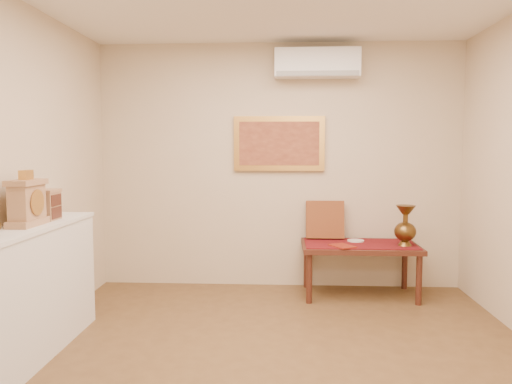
# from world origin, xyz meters

# --- Properties ---
(floor) EXTENTS (4.50, 4.50, 0.00)m
(floor) POSITION_xyz_m (0.00, 0.00, 0.00)
(floor) COLOR brown
(floor) RESTS_ON ground
(wall_back) EXTENTS (4.00, 0.02, 2.70)m
(wall_back) POSITION_xyz_m (0.00, 2.25, 1.35)
(wall_back) COLOR beige
(wall_back) RESTS_ON ground
(wall_front) EXTENTS (4.00, 0.02, 2.70)m
(wall_front) POSITION_xyz_m (0.00, -2.25, 1.35)
(wall_front) COLOR beige
(wall_front) RESTS_ON ground
(table_cloth) EXTENTS (1.14, 0.59, 0.01)m
(table_cloth) POSITION_xyz_m (0.85, 1.88, 0.55)
(table_cloth) COLOR maroon
(table_cloth) RESTS_ON low_table
(brass_urn_tall) EXTENTS (0.22, 0.22, 0.50)m
(brass_urn_tall) POSITION_xyz_m (1.29, 1.79, 0.81)
(brass_urn_tall) COLOR brown
(brass_urn_tall) RESTS_ON table_cloth
(plate) EXTENTS (0.18, 0.18, 0.01)m
(plate) POSITION_xyz_m (0.82, 2.00, 0.56)
(plate) COLOR white
(plate) RESTS_ON table_cloth
(menu) EXTENTS (0.28, 0.31, 0.01)m
(menu) POSITION_xyz_m (0.65, 1.69, 0.56)
(menu) COLOR maroon
(menu) RESTS_ON table_cloth
(cushion) EXTENTS (0.41, 0.18, 0.42)m
(cushion) POSITION_xyz_m (0.51, 2.15, 0.76)
(cushion) COLOR #5C1712
(cushion) RESTS_ON table_cloth
(display_ledge) EXTENTS (0.37, 2.02, 0.98)m
(display_ledge) POSITION_xyz_m (-1.82, 0.00, 0.49)
(display_ledge) COLOR silver
(display_ledge) RESTS_ON floor
(mantel_clock) EXTENTS (0.17, 0.36, 0.41)m
(mantel_clock) POSITION_xyz_m (-1.82, 0.21, 1.15)
(mantel_clock) COLOR tan
(mantel_clock) RESTS_ON display_ledge
(wooden_chest) EXTENTS (0.16, 0.21, 0.24)m
(wooden_chest) POSITION_xyz_m (-1.82, 0.51, 1.10)
(wooden_chest) COLOR tan
(wooden_chest) RESTS_ON display_ledge
(low_table) EXTENTS (1.20, 0.70, 0.55)m
(low_table) POSITION_xyz_m (0.85, 1.88, 0.48)
(low_table) COLOR #471F15
(low_table) RESTS_ON floor
(painting) EXTENTS (1.00, 0.06, 0.60)m
(painting) POSITION_xyz_m (0.00, 2.22, 1.60)
(painting) COLOR #C58D3F
(painting) RESTS_ON wall_back
(ac_unit) EXTENTS (0.90, 0.25, 0.30)m
(ac_unit) POSITION_xyz_m (0.40, 2.12, 2.45)
(ac_unit) COLOR white
(ac_unit) RESTS_ON wall_back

